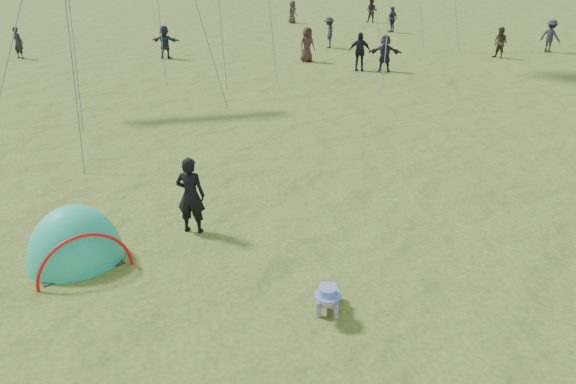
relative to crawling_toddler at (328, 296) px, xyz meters
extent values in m
plane|color=#2E4E14|center=(-1.03, -0.36, -0.29)|extent=(140.00, 140.00, 0.00)
ellipsoid|color=#20A461|center=(-3.94, 2.58, -0.29)|extent=(2.08, 1.89, 2.21)
imported|color=black|center=(-1.78, 3.29, 0.50)|extent=(0.68, 0.58, 1.58)
imported|color=black|center=(-8.66, 25.36, 0.51)|extent=(0.70, 0.65, 1.60)
imported|color=#372B21|center=(15.66, 19.21, 0.50)|extent=(0.85, 0.94, 1.58)
imported|color=black|center=(7.37, 17.93, 0.59)|extent=(1.11, 0.70, 1.76)
imported|color=black|center=(19.47, 20.25, 0.57)|extent=(1.02, 1.28, 1.74)
imported|color=#31201D|center=(5.64, 20.73, 0.56)|extent=(0.96, 0.77, 1.71)
imported|color=#1D2530|center=(8.46, 17.50, 0.53)|extent=(1.60, 1.08, 1.65)
imported|color=#2A221E|center=(15.11, 35.50, 0.59)|extent=(1.09, 1.06, 1.78)
imported|color=#212738|center=(14.37, 29.96, 0.56)|extent=(1.08, 0.86, 1.71)
imported|color=black|center=(8.07, 24.65, 0.57)|extent=(0.96, 1.26, 1.72)
imported|color=#373128|center=(9.04, 36.68, 0.56)|extent=(0.98, 0.94, 1.70)
imported|color=#1B2934|center=(-1.26, 23.47, 0.54)|extent=(1.59, 1.19, 1.67)
camera|label=1|loc=(-2.41, -6.97, 4.93)|focal=35.00mm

